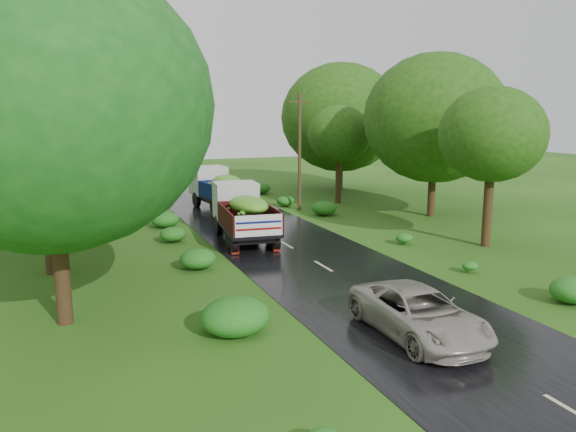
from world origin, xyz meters
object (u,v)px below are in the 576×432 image
truck_far (219,187)px  utility_pole (300,151)px  car (418,313)px  truck_near (243,210)px

truck_far → utility_pole: 5.54m
car → truck_far: bearing=89.7°
truck_far → car: bearing=-97.6°
truck_near → utility_pole: size_ratio=0.87×
truck_near → utility_pole: bearing=55.0°
truck_far → truck_near: bearing=-104.6°
car → truck_near: bearing=94.4°
utility_pole → truck_far: bearing=169.8°
truck_far → utility_pole: bearing=-31.4°
truck_near → truck_far: (1.20, 8.77, 0.00)m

